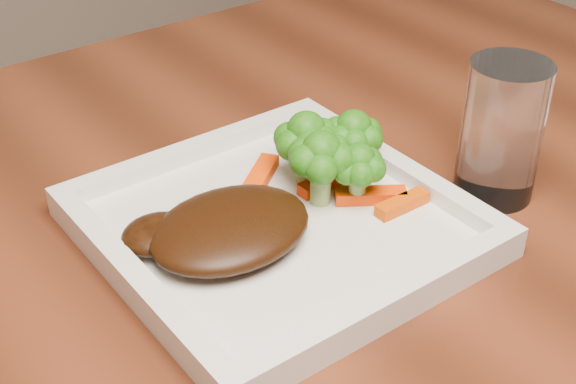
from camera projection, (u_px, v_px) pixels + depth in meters
plate at (278, 229)px, 0.64m from camera, size 0.27×0.27×0.01m
steak at (230, 228)px, 0.60m from camera, size 0.13×0.11×0.03m
broccoli_0 at (306, 145)px, 0.66m from camera, size 0.07×0.07×0.07m
broccoli_1 at (353, 142)px, 0.67m from camera, size 0.07×0.07×0.06m
broccoli_2 at (358, 171)px, 0.64m from camera, size 0.06×0.06×0.06m
broccoli_3 at (321, 170)px, 0.64m from camera, size 0.06×0.06×0.06m
carrot_1 at (402, 204)px, 0.64m from camera, size 0.05×0.01×0.01m
carrot_3 at (337, 153)px, 0.71m from camera, size 0.05×0.03×0.01m
carrot_4 at (260, 176)px, 0.68m from camera, size 0.06×0.05×0.01m
carrot_5 at (371, 195)px, 0.65m from camera, size 0.06×0.05×0.01m
carrot_6 at (325, 182)px, 0.67m from camera, size 0.05×0.02×0.01m
drinking_glass at (502, 132)px, 0.66m from camera, size 0.09×0.09×0.12m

